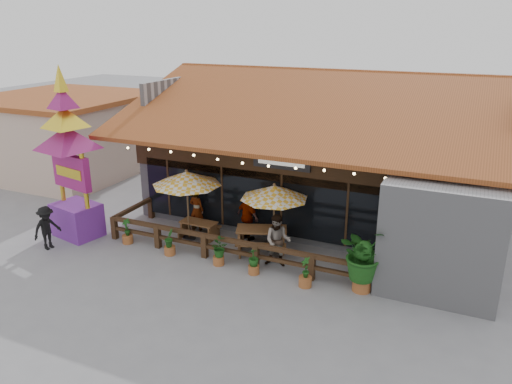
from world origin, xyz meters
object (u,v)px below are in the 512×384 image
at_px(umbrella_right, 274,192).
at_px(picnic_table_left, 199,227).
at_px(umbrella_left, 187,179).
at_px(tropical_plant, 364,255).
at_px(pedestrian, 47,228).
at_px(thai_sign_tower, 68,143).
at_px(picnic_table_right, 262,236).

xyz_separation_m(umbrella_right, picnic_table_left, (-3.10, -0.10, -1.83)).
height_order(umbrella_left, umbrella_right, umbrella_left).
relative_size(umbrella_left, tropical_plant, 1.56).
bearing_deg(pedestrian, tropical_plant, -70.52).
distance_m(picnic_table_left, thai_sign_tower, 5.81).
height_order(picnic_table_right, tropical_plant, tropical_plant).
height_order(umbrella_right, picnic_table_left, umbrella_right).
distance_m(picnic_table_right, pedestrian, 7.91).
bearing_deg(tropical_plant, umbrella_right, 157.08).
bearing_deg(pedestrian, umbrella_left, -44.93).
xyz_separation_m(umbrella_left, umbrella_right, (3.41, 0.31, -0.16)).
xyz_separation_m(umbrella_left, picnic_table_right, (2.99, 0.17, -1.85)).
bearing_deg(thai_sign_tower, umbrella_left, 19.90).
height_order(umbrella_left, tropical_plant, umbrella_left).
relative_size(thai_sign_tower, pedestrian, 4.27).
bearing_deg(umbrella_left, thai_sign_tower, -160.10).
xyz_separation_m(picnic_table_left, thai_sign_tower, (-4.47, -1.71, 3.29)).
relative_size(picnic_table_left, picnic_table_right, 0.64).
relative_size(umbrella_left, thai_sign_tower, 0.48).
height_order(umbrella_right, picnic_table_right, umbrella_right).
bearing_deg(thai_sign_tower, umbrella_right, 13.50).
bearing_deg(tropical_plant, picnic_table_left, 168.04).
bearing_deg(pedestrian, picnic_table_left, -44.97).
xyz_separation_m(picnic_table_left, tropical_plant, (6.71, -1.42, 0.79)).
bearing_deg(picnic_table_right, umbrella_right, 18.36).
xyz_separation_m(thai_sign_tower, tropical_plant, (11.18, 0.29, -2.51)).
height_order(picnic_table_left, pedestrian, pedestrian).
bearing_deg(umbrella_left, pedestrian, -145.91).
bearing_deg(picnic_table_right, picnic_table_left, 179.25).
xyz_separation_m(picnic_table_left, pedestrian, (-4.61, -3.11, 0.37)).
distance_m(tropical_plant, pedestrian, 11.45).
relative_size(tropical_plant, pedestrian, 1.31).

